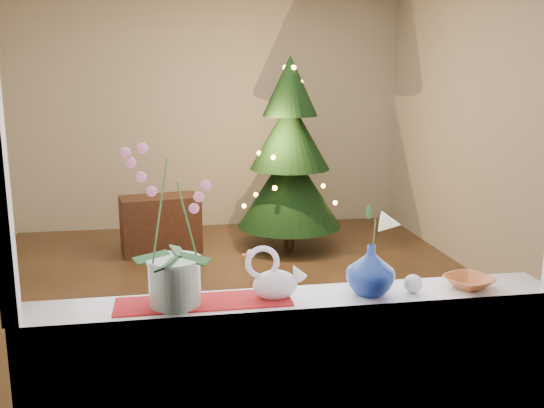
% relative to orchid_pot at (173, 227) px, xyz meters
% --- Properties ---
extents(ground, '(5.00, 5.00, 0.00)m').
position_rel_orchid_pot_xyz_m(ground, '(0.49, 2.38, -1.24)').
color(ground, '#342215').
rests_on(ground, ground).
extents(wall_back, '(4.50, 0.10, 2.70)m').
position_rel_orchid_pot_xyz_m(wall_back, '(0.49, 4.88, 0.11)').
color(wall_back, '#BDB6A6').
rests_on(wall_back, ground).
extents(wall_front, '(4.50, 0.10, 2.70)m').
position_rel_orchid_pot_xyz_m(wall_front, '(0.49, -0.12, 0.11)').
color(wall_front, '#BDB6A6').
rests_on(wall_front, ground).
extents(wall_right, '(0.10, 5.00, 2.70)m').
position_rel_orchid_pot_xyz_m(wall_right, '(2.74, 2.38, 0.11)').
color(wall_right, '#BDB6A6').
rests_on(wall_right, ground).
extents(windowsill, '(2.20, 0.26, 0.04)m').
position_rel_orchid_pot_xyz_m(windowsill, '(0.49, 0.01, -0.34)').
color(windowsill, white).
rests_on(windowsill, window_apron).
extents(window_frame, '(2.22, 0.06, 1.60)m').
position_rel_orchid_pot_xyz_m(window_frame, '(0.49, -0.09, 0.46)').
color(window_frame, white).
rests_on(window_frame, windowsill).
extents(runner, '(0.70, 0.20, 0.01)m').
position_rel_orchid_pot_xyz_m(runner, '(0.11, 0.01, -0.32)').
color(runner, maroon).
rests_on(runner, windowsill).
extents(orchid_pot, '(0.26, 0.26, 0.64)m').
position_rel_orchid_pot_xyz_m(orchid_pot, '(0.00, 0.00, 0.00)').
color(orchid_pot, beige).
rests_on(orchid_pot, windowsill).
extents(swan, '(0.25, 0.12, 0.21)m').
position_rel_orchid_pot_xyz_m(swan, '(0.40, 0.01, -0.21)').
color(swan, silver).
rests_on(swan, windowsill).
extents(blue_vase, '(0.30, 0.30, 0.24)m').
position_rel_orchid_pot_xyz_m(blue_vase, '(0.80, -0.01, -0.20)').
color(blue_vase, navy).
rests_on(blue_vase, windowsill).
extents(lily, '(0.13, 0.08, 0.18)m').
position_rel_orchid_pot_xyz_m(lily, '(0.80, -0.01, 0.01)').
color(lily, white).
rests_on(lily, blue_vase).
extents(paperweight, '(0.09, 0.09, 0.08)m').
position_rel_orchid_pot_xyz_m(paperweight, '(0.98, -0.02, -0.28)').
color(paperweight, silver).
rests_on(paperweight, windowsill).
extents(amber_dish, '(0.21, 0.21, 0.04)m').
position_rel_orchid_pot_xyz_m(amber_dish, '(1.24, -0.01, -0.30)').
color(amber_dish, '#B05928').
rests_on(amber_dish, windowsill).
extents(xmas_tree, '(1.25, 1.25, 1.99)m').
position_rel_orchid_pot_xyz_m(xmas_tree, '(1.23, 3.81, -0.25)').
color(xmas_tree, '#0F3219').
rests_on(xmas_tree, ground).
extents(side_table, '(0.84, 0.53, 0.59)m').
position_rel_orchid_pot_xyz_m(side_table, '(-0.11, 3.83, -0.95)').
color(side_table, black).
rests_on(side_table, ground).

